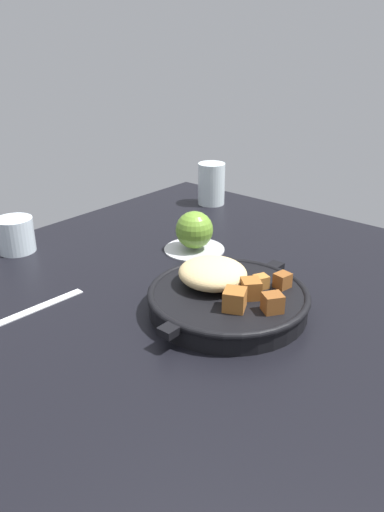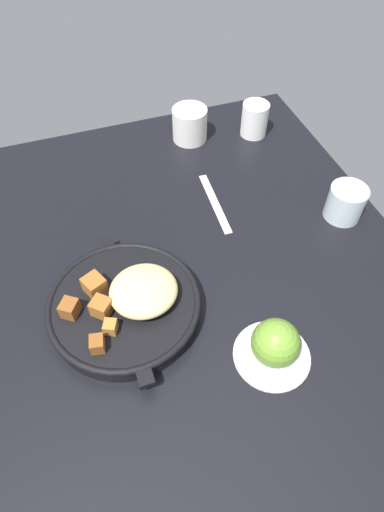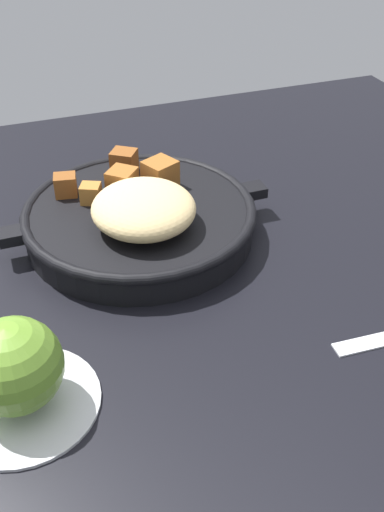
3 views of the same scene
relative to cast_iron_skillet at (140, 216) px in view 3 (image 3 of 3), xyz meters
The scene contains 4 objects.
ground_plane 10.13cm from the cast_iron_skillet, 94.19° to the left, with size 106.73×90.46×2.40cm, color black.
cast_iron_skillet is the anchor object (origin of this frame).
saucer_plate 25.05cm from the cast_iron_skillet, 52.11° to the left, with size 12.33×12.33×0.60cm, color #B7BABF.
red_apple 25.00cm from the cast_iron_skillet, 52.11° to the left, with size 7.58×7.58×7.58cm, color olive.
Camera 3 is at (13.90, 43.88, 37.31)cm, focal length 41.44 mm.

